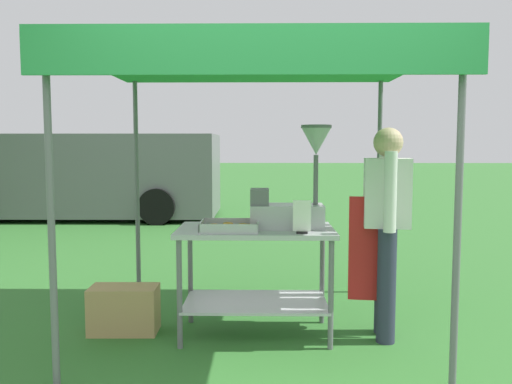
{
  "coord_description": "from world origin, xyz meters",
  "views": [
    {
      "loc": [
        -0.11,
        -2.74,
        1.48
      ],
      "look_at": [
        -0.17,
        1.46,
        1.1
      ],
      "focal_mm": 36.93,
      "sensor_mm": 36.0,
      "label": 1
    }
  ],
  "objects_px": {
    "stall_canopy": "(256,68)",
    "donut_tray": "(230,228)",
    "menu_sign": "(302,219)",
    "supply_crate": "(124,309)",
    "donut_fryer": "(292,195)",
    "van_grey": "(82,175)",
    "donut_cart": "(256,257)",
    "vendor": "(386,221)"
  },
  "relations": [
    {
      "from": "van_grey",
      "to": "donut_fryer",
      "type": "bearing_deg",
      "value": -59.37
    },
    {
      "from": "stall_canopy",
      "to": "supply_crate",
      "type": "height_order",
      "value": "stall_canopy"
    },
    {
      "from": "donut_cart",
      "to": "donut_tray",
      "type": "height_order",
      "value": "donut_tray"
    },
    {
      "from": "menu_sign",
      "to": "vendor",
      "type": "height_order",
      "value": "vendor"
    },
    {
      "from": "donut_cart",
      "to": "menu_sign",
      "type": "bearing_deg",
      "value": -35.85
    },
    {
      "from": "stall_canopy",
      "to": "donut_fryer",
      "type": "xyz_separation_m",
      "value": [
        0.28,
        -0.08,
        -0.97
      ]
    },
    {
      "from": "donut_cart",
      "to": "van_grey",
      "type": "relative_size",
      "value": 0.22
    },
    {
      "from": "donut_tray",
      "to": "menu_sign",
      "type": "xyz_separation_m",
      "value": [
        0.53,
        -0.12,
        0.08
      ]
    },
    {
      "from": "menu_sign",
      "to": "van_grey",
      "type": "distance_m",
      "value": 7.92
    },
    {
      "from": "donut_tray",
      "to": "van_grey",
      "type": "bearing_deg",
      "value": 117.0
    },
    {
      "from": "menu_sign",
      "to": "vendor",
      "type": "xyz_separation_m",
      "value": [
        0.65,
        0.2,
        -0.04
      ]
    },
    {
      "from": "menu_sign",
      "to": "van_grey",
      "type": "height_order",
      "value": "van_grey"
    },
    {
      "from": "stall_canopy",
      "to": "donut_tray",
      "type": "height_order",
      "value": "stall_canopy"
    },
    {
      "from": "menu_sign",
      "to": "van_grey",
      "type": "bearing_deg",
      "value": 119.99
    },
    {
      "from": "menu_sign",
      "to": "van_grey",
      "type": "relative_size",
      "value": 0.04
    },
    {
      "from": "donut_fryer",
      "to": "donut_tray",
      "type": "bearing_deg",
      "value": -162.65
    },
    {
      "from": "donut_cart",
      "to": "supply_crate",
      "type": "relative_size",
      "value": 2.24
    },
    {
      "from": "menu_sign",
      "to": "donut_cart",
      "type": "bearing_deg",
      "value": 144.15
    },
    {
      "from": "donut_tray",
      "to": "van_grey",
      "type": "relative_size",
      "value": 0.08
    },
    {
      "from": "stall_canopy",
      "to": "supply_crate",
      "type": "relative_size",
      "value": 4.89
    },
    {
      "from": "donut_cart",
      "to": "menu_sign",
      "type": "distance_m",
      "value": 0.53
    },
    {
      "from": "donut_fryer",
      "to": "menu_sign",
      "type": "relative_size",
      "value": 3.27
    },
    {
      "from": "stall_canopy",
      "to": "vendor",
      "type": "xyz_separation_m",
      "value": [
        0.99,
        -0.14,
        -1.17
      ]
    },
    {
      "from": "donut_cart",
      "to": "stall_canopy",
      "type": "bearing_deg",
      "value": 90.0
    },
    {
      "from": "supply_crate",
      "to": "menu_sign",
      "type": "bearing_deg",
      "value": -11.58
    },
    {
      "from": "stall_canopy",
      "to": "donut_fryer",
      "type": "relative_size",
      "value": 3.31
    },
    {
      "from": "supply_crate",
      "to": "van_grey",
      "type": "bearing_deg",
      "value": 111.43
    },
    {
      "from": "donut_cart",
      "to": "donut_fryer",
      "type": "height_order",
      "value": "donut_fryer"
    },
    {
      "from": "menu_sign",
      "to": "supply_crate",
      "type": "bearing_deg",
      "value": 168.42
    },
    {
      "from": "menu_sign",
      "to": "supply_crate",
      "type": "distance_m",
      "value": 1.6
    },
    {
      "from": "donut_fryer",
      "to": "supply_crate",
      "type": "height_order",
      "value": "donut_fryer"
    },
    {
      "from": "stall_canopy",
      "to": "donut_fryer",
      "type": "height_order",
      "value": "stall_canopy"
    },
    {
      "from": "supply_crate",
      "to": "donut_tray",
      "type": "bearing_deg",
      "value": -10.77
    },
    {
      "from": "stall_canopy",
      "to": "donut_cart",
      "type": "xyz_separation_m",
      "value": [
        0.0,
        -0.1,
        -1.45
      ]
    },
    {
      "from": "stall_canopy",
      "to": "menu_sign",
      "type": "xyz_separation_m",
      "value": [
        0.34,
        -0.34,
        -1.12
      ]
    },
    {
      "from": "donut_fryer",
      "to": "vendor",
      "type": "bearing_deg",
      "value": -5.18
    },
    {
      "from": "donut_fryer",
      "to": "supply_crate",
      "type": "bearing_deg",
      "value": 179.32
    },
    {
      "from": "donut_cart",
      "to": "donut_tray",
      "type": "distance_m",
      "value": 0.33
    },
    {
      "from": "donut_tray",
      "to": "vendor",
      "type": "bearing_deg",
      "value": 4.03
    },
    {
      "from": "donut_cart",
      "to": "menu_sign",
      "type": "relative_size",
      "value": 4.96
    },
    {
      "from": "donut_fryer",
      "to": "menu_sign",
      "type": "xyz_separation_m",
      "value": [
        0.06,
        -0.27,
        -0.15
      ]
    },
    {
      "from": "stall_canopy",
      "to": "donut_tray",
      "type": "bearing_deg",
      "value": -130.23
    }
  ]
}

